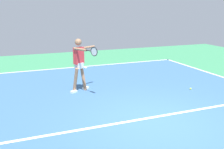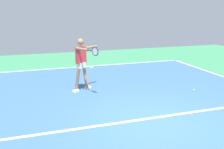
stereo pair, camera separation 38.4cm
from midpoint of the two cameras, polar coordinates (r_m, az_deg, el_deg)
The scene contains 7 objects.
ground_plane at distance 6.69m, azimuth 10.89°, elevation -10.32°, with size 22.57×22.57×0.00m, color #388456.
court_surface at distance 6.69m, azimuth 10.89°, elevation -10.30°, with size 9.73×13.68×0.00m, color #38608E.
court_line_baseline_near at distance 12.74m, azimuth -4.06°, elevation 1.86°, with size 9.73×0.10×0.01m, color white.
court_line_service at distance 6.87m, azimuth 9.94°, elevation -9.56°, with size 7.30×0.10×0.01m, color white.
court_line_centre_mark at distance 12.55m, azimuth -3.84°, elevation 1.67°, with size 0.10×0.30×0.01m, color white.
tennis_player at distance 8.76m, azimuth -5.44°, elevation 3.03°, with size 1.04×1.39×1.81m.
tennis_ball_by_baseline at distance 9.40m, azimuth 18.76°, elevation -3.29°, with size 0.07×0.07×0.07m, color #C6E53D.
Camera 2 is at (2.88, 5.33, 2.77)m, focal length 41.32 mm.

